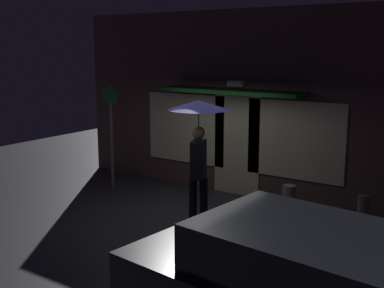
# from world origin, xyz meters

# --- Properties ---
(ground_plane) EXTENTS (18.00, 18.00, 0.00)m
(ground_plane) POSITION_xyz_m (0.00, 0.00, 0.00)
(ground_plane) COLOR #2D2D33
(building_facade) EXTENTS (8.50, 1.00, 4.00)m
(building_facade) POSITION_xyz_m (-0.00, 2.34, 1.98)
(building_facade) COLOR brown
(building_facade) RESTS_ON ground
(person_with_umbrella) EXTENTS (1.09, 1.09, 2.27)m
(person_with_umbrella) POSITION_xyz_m (0.28, 0.23, 1.73)
(person_with_umbrella) COLOR black
(person_with_umbrella) RESTS_ON ground
(street_sign_post) EXTENTS (0.40, 0.07, 2.38)m
(street_sign_post) POSITION_xyz_m (-2.64, 1.03, 1.35)
(street_sign_post) COLOR #595B60
(street_sign_post) RESTS_ON ground
(sidewalk_bollard) EXTENTS (0.24, 0.24, 0.62)m
(sidewalk_bollard) POSITION_xyz_m (1.56, 1.41, 0.31)
(sidewalk_bollard) COLOR #9E998E
(sidewalk_bollard) RESTS_ON ground
(sidewalk_bollard_2) EXTENTS (0.21, 0.21, 0.62)m
(sidewalk_bollard_2) POSITION_xyz_m (2.91, 1.58, 0.31)
(sidewalk_bollard_2) COLOR slate
(sidewalk_bollard_2) RESTS_ON ground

